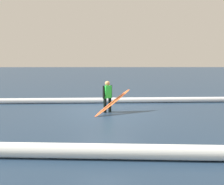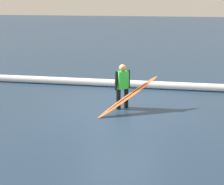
% 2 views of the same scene
% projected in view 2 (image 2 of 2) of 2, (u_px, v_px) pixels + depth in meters
% --- Properties ---
extents(ground_plane, '(128.21, 128.21, 0.00)m').
position_uv_depth(ground_plane, '(119.00, 110.00, 9.99)').
color(ground_plane, '#21354D').
extents(surfer, '(0.42, 0.42, 1.41)m').
position_uv_depth(surfer, '(122.00, 84.00, 9.93)').
color(surfer, black).
rests_on(surfer, ground_plane).
extents(surfboard, '(1.72, 1.64, 1.03)m').
position_uv_depth(surfboard, '(129.00, 96.00, 9.67)').
color(surfboard, '#E55926').
rests_on(surfboard, ground_plane).
extents(wave_crest_foreground, '(15.52, 0.93, 0.29)m').
position_uv_depth(wave_crest_foreground, '(114.00, 83.00, 12.67)').
color(wave_crest_foreground, white).
rests_on(wave_crest_foreground, ground_plane).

